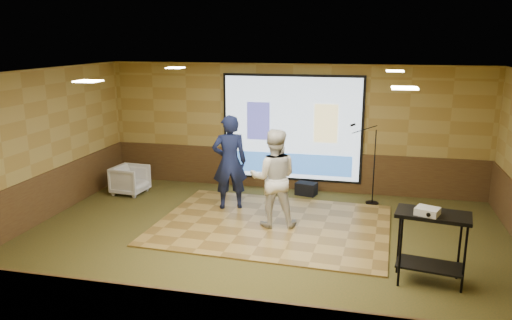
% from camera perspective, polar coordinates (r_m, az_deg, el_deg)
% --- Properties ---
extents(ground, '(9.00, 9.00, 0.00)m').
position_cam_1_polar(ground, '(8.97, 0.37, -9.71)').
color(ground, '#343C1B').
rests_on(ground, ground).
extents(room_shell, '(9.04, 7.04, 3.02)m').
position_cam_1_polar(room_shell, '(8.35, 0.40, 3.57)').
color(room_shell, '#A38B44').
rests_on(room_shell, ground).
extents(wainscot_back, '(9.00, 0.04, 0.95)m').
position_cam_1_polar(wainscot_back, '(12.05, 4.05, -1.14)').
color(wainscot_back, '#442916').
rests_on(wainscot_back, ground).
extents(wainscot_left, '(0.04, 7.00, 0.95)m').
position_cam_1_polar(wainscot_left, '(10.66, -23.89, -4.34)').
color(wainscot_left, '#442916').
rests_on(wainscot_left, ground).
extents(projector_screen, '(3.32, 0.06, 2.52)m').
position_cam_1_polar(projector_screen, '(11.79, 4.10, 3.51)').
color(projector_screen, black).
rests_on(projector_screen, room_shell).
extents(downlight_nw, '(0.32, 0.32, 0.02)m').
position_cam_1_polar(downlight_nw, '(10.62, -9.22, 10.36)').
color(downlight_nw, '#FFE6BF').
rests_on(downlight_nw, room_shell).
extents(downlight_ne, '(0.32, 0.32, 0.02)m').
position_cam_1_polar(downlight_ne, '(9.84, 15.61, 9.77)').
color(downlight_ne, '#FFE6BF').
rests_on(downlight_ne, room_shell).
extents(downlight_sw, '(0.32, 0.32, 0.02)m').
position_cam_1_polar(downlight_sw, '(7.68, -18.63, 8.54)').
color(downlight_sw, '#FFE6BF').
rests_on(downlight_sw, room_shell).
extents(downlight_se, '(0.32, 0.32, 0.02)m').
position_cam_1_polar(downlight_se, '(6.56, 16.62, 7.89)').
color(downlight_se, '#FFE6BF').
rests_on(downlight_se, room_shell).
extents(dance_floor, '(4.57, 3.56, 0.03)m').
position_cam_1_polar(dance_floor, '(9.86, 1.90, -7.38)').
color(dance_floor, olive).
rests_on(dance_floor, ground).
extents(player_left, '(0.86, 0.72, 2.00)m').
position_cam_1_polar(player_left, '(10.49, -3.03, -0.24)').
color(player_left, '#141B3F').
rests_on(player_left, dance_floor).
extents(player_right, '(1.04, 0.87, 1.89)m').
position_cam_1_polar(player_right, '(9.50, 2.03, -2.08)').
color(player_right, silver).
rests_on(player_right, dance_floor).
extents(av_table, '(1.05, 0.55, 1.10)m').
position_cam_1_polar(av_table, '(7.83, 19.45, -7.82)').
color(av_table, black).
rests_on(av_table, ground).
extents(projector, '(0.39, 0.36, 0.11)m').
position_cam_1_polar(projector, '(7.61, 19.00, -5.56)').
color(projector, silver).
rests_on(projector, av_table).
extents(mic_stand, '(0.70, 0.29, 1.79)m').
position_cam_1_polar(mic_stand, '(11.26, 12.96, -2.45)').
color(mic_stand, black).
rests_on(mic_stand, ground).
extents(banquet_chair, '(0.80, 0.78, 0.67)m').
position_cam_1_polar(banquet_chair, '(12.06, -14.19, -2.21)').
color(banquet_chair, gray).
rests_on(banquet_chair, ground).
extents(duffel_bag, '(0.53, 0.41, 0.29)m').
position_cam_1_polar(duffel_bag, '(11.72, 5.76, -3.29)').
color(duffel_bag, black).
rests_on(duffel_bag, ground).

